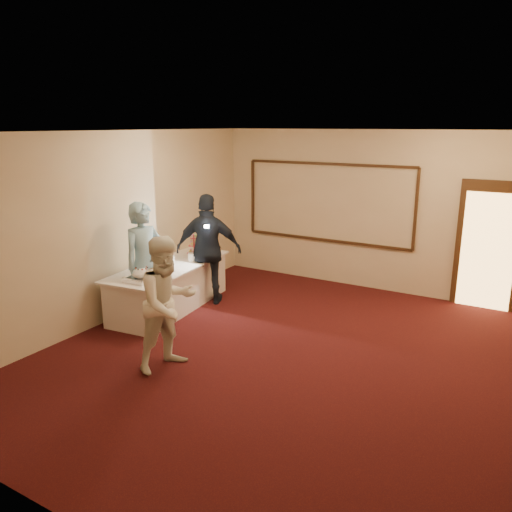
{
  "coord_description": "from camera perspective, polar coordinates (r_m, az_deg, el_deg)",
  "views": [
    {
      "loc": [
        2.88,
        -5.61,
        3.09
      ],
      "look_at": [
        -0.81,
        0.71,
        1.15
      ],
      "focal_mm": 35.0,
      "sensor_mm": 36.0,
      "label": 1
    }
  ],
  "objects": [
    {
      "name": "floor",
      "position": [
        7.03,
        2.83,
        -11.27
      ],
      "size": [
        7.0,
        7.0,
        0.0
      ],
      "primitive_type": "plane",
      "color": "black",
      "rests_on": "ground"
    },
    {
      "name": "room_walls",
      "position": [
        6.4,
        3.06,
        5.24
      ],
      "size": [
        6.04,
        7.04,
        3.02
      ],
      "color": "beige",
      "rests_on": "floor"
    },
    {
      "name": "wall_molding",
      "position": [
        9.91,
        8.16,
        6.05
      ],
      "size": [
        3.45,
        0.04,
        1.55
      ],
      "color": "#311D0E",
      "rests_on": "room_walls"
    },
    {
      "name": "doorway",
      "position": [
        9.32,
        25.02,
        0.97
      ],
      "size": [
        1.05,
        0.07,
        2.2
      ],
      "color": "#311D0E",
      "rests_on": "floor"
    },
    {
      "name": "buffet_table",
      "position": [
        8.71,
        -9.81,
        -3.45
      ],
      "size": [
        1.25,
        2.64,
        0.77
      ],
      "color": "white",
      "rests_on": "floor"
    },
    {
      "name": "pavlova_tray",
      "position": [
        7.84,
        -12.9,
        -2.12
      ],
      "size": [
        0.41,
        0.55,
        0.2
      ],
      "color": "silver",
      "rests_on": "buffet_table"
    },
    {
      "name": "cupcake_stand",
      "position": [
        9.27,
        -7.1,
        1.13
      ],
      "size": [
        0.27,
        0.27,
        0.4
      ],
      "color": "#C23A4D",
      "rests_on": "buffet_table"
    },
    {
      "name": "plate_stack_a",
      "position": [
        8.59,
        -9.85,
        -0.53
      ],
      "size": [
        0.18,
        0.18,
        0.15
      ],
      "color": "white",
      "rests_on": "buffet_table"
    },
    {
      "name": "plate_stack_b",
      "position": [
        8.77,
        -7.26,
        -0.13
      ],
      "size": [
        0.17,
        0.17,
        0.14
      ],
      "color": "white",
      "rests_on": "buffet_table"
    },
    {
      "name": "tart",
      "position": [
        8.32,
        -10.38,
        -1.41
      ],
      "size": [
        0.28,
        0.28,
        0.06
      ],
      "color": "white",
      "rests_on": "buffet_table"
    },
    {
      "name": "man",
      "position": [
        7.98,
        -12.57,
        -0.9
      ],
      "size": [
        0.59,
        0.79,
        1.95
      ],
      "primitive_type": "imported",
      "rotation": [
        0.0,
        0.0,
        1.38
      ],
      "color": "#85B8D4",
      "rests_on": "floor"
    },
    {
      "name": "woman",
      "position": [
        6.48,
        -10.04,
        -5.35
      ],
      "size": [
        0.86,
        0.99,
        1.75
      ],
      "primitive_type": "imported",
      "rotation": [
        0.0,
        0.0,
        1.31
      ],
      "color": "white",
      "rests_on": "floor"
    },
    {
      "name": "guest",
      "position": [
        8.72,
        -5.44,
        0.72
      ],
      "size": [
        1.23,
        0.91,
        1.94
      ],
      "primitive_type": "imported",
      "rotation": [
        0.0,
        0.0,
        3.58
      ],
      "color": "black",
      "rests_on": "floor"
    },
    {
      "name": "camera_flash",
      "position": [
        8.32,
        -5.67,
        3.39
      ],
      "size": [
        0.08,
        0.05,
        0.05
      ],
      "primitive_type": "cube",
      "rotation": [
        0.0,
        0.0,
        0.19
      ],
      "color": "white",
      "rests_on": "guest"
    }
  ]
}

